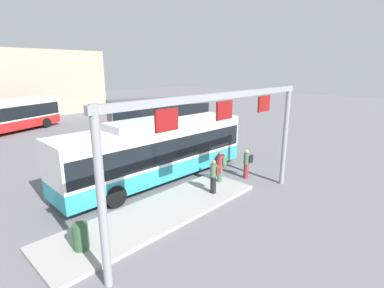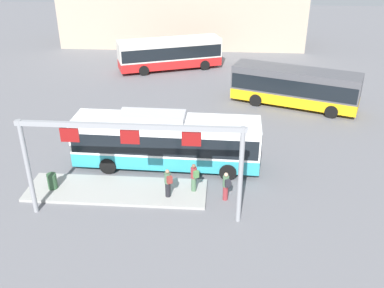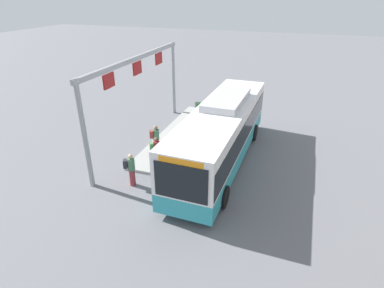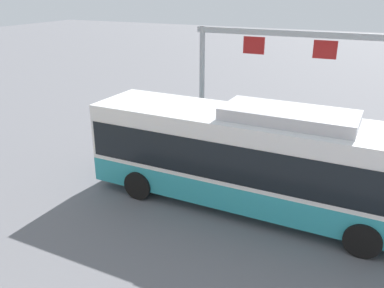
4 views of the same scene
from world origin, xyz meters
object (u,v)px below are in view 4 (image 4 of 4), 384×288
Objects in this scene: person_boarding at (198,134)px; person_waiting_mid at (270,140)px; bus_main at (259,157)px; person_waiting_near at (233,140)px.

person_boarding is 1.00× the size of person_waiting_mid.
bus_main reaches higher than person_waiting_near.
person_boarding is at bearing -140.10° from person_waiting_near.
bus_main is at bearing -1.11° from person_waiting_near.
bus_main is 6.71× the size of person_waiting_mid.
person_waiting_mid is (-1.35, -0.67, 0.00)m from person_waiting_near.
bus_main is at bearing -22.86° from person_waiting_mid.
bus_main reaches higher than person_boarding.
person_waiting_near is (1.88, -2.90, -0.76)m from bus_main.
bus_main is 5.05m from person_boarding.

